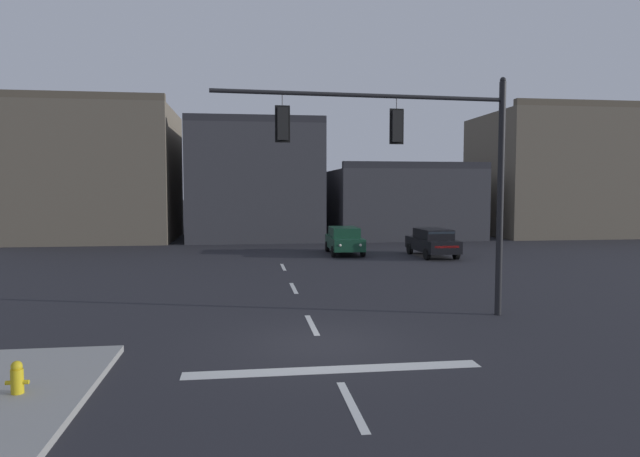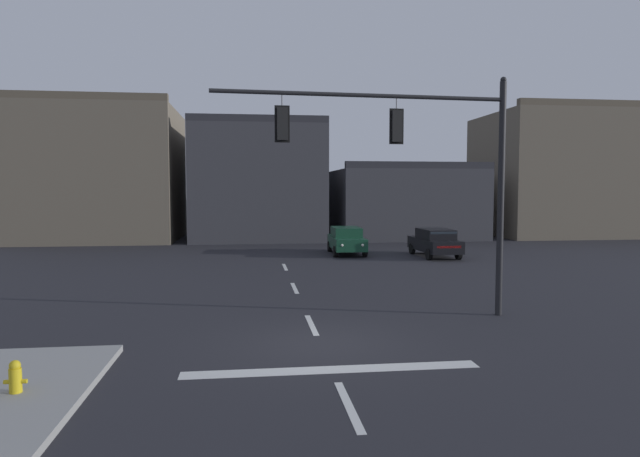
{
  "view_description": "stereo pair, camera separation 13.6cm",
  "coord_description": "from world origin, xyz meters",
  "px_view_note": "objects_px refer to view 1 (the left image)",
  "views": [
    {
      "loc": [
        -1.86,
        -13.52,
        3.83
      ],
      "look_at": [
        0.4,
        3.26,
        2.66
      ],
      "focal_mm": 31.33,
      "sensor_mm": 36.0,
      "label": 1
    },
    {
      "loc": [
        -1.72,
        -13.54,
        3.83
      ],
      "look_at": [
        0.4,
        3.26,
        2.66
      ],
      "focal_mm": 31.33,
      "sensor_mm": 36.0,
      "label": 2
    }
  ],
  "objects_px": {
    "signal_mast_near_side": "(422,154)",
    "car_lot_nearside": "(344,240)",
    "car_lot_middle": "(432,242)",
    "fire_hydrant": "(17,384)"
  },
  "relations": [
    {
      "from": "signal_mast_near_side",
      "to": "car_lot_nearside",
      "type": "distance_m",
      "value": 17.3
    },
    {
      "from": "signal_mast_near_side",
      "to": "car_lot_nearside",
      "type": "height_order",
      "value": "signal_mast_near_side"
    },
    {
      "from": "car_lot_middle",
      "to": "car_lot_nearside",
      "type": "bearing_deg",
      "value": 157.37
    },
    {
      "from": "car_lot_nearside",
      "to": "fire_hydrant",
      "type": "bearing_deg",
      "value": -114.24
    },
    {
      "from": "car_lot_nearside",
      "to": "car_lot_middle",
      "type": "bearing_deg",
      "value": -22.63
    },
    {
      "from": "signal_mast_near_side",
      "to": "car_lot_nearside",
      "type": "xyz_separation_m",
      "value": [
        0.7,
        16.81,
        -4.02
      ]
    },
    {
      "from": "car_lot_nearside",
      "to": "car_lot_middle",
      "type": "height_order",
      "value": "same"
    },
    {
      "from": "signal_mast_near_side",
      "to": "car_lot_middle",
      "type": "relative_size",
      "value": 1.94
    },
    {
      "from": "car_lot_nearside",
      "to": "car_lot_middle",
      "type": "xyz_separation_m",
      "value": [
        4.79,
        -2.0,
        0.0
      ]
    },
    {
      "from": "car_lot_nearside",
      "to": "fire_hydrant",
      "type": "distance_m",
      "value": 24.35
    }
  ]
}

